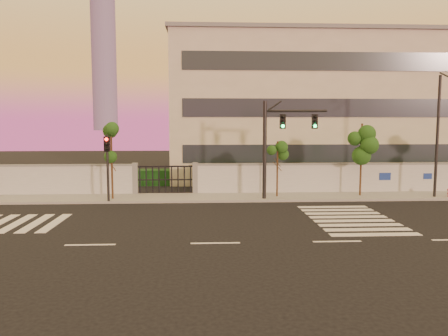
{
  "coord_description": "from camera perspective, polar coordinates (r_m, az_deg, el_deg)",
  "views": [
    {
      "loc": [
        -0.51,
        -17.23,
        4.85
      ],
      "look_at": [
        0.65,
        6.0,
        2.44
      ],
      "focal_mm": 35.0,
      "sensor_mm": 36.0,
      "label": 1
    }
  ],
  "objects": [
    {
      "name": "ground",
      "position": [
        17.91,
        -1.13,
        -9.81
      ],
      "size": [
        120.0,
        120.0,
        0.0
      ],
      "primitive_type": "plane",
      "color": "black",
      "rests_on": "ground"
    },
    {
      "name": "sidewalk",
      "position": [
        28.15,
        -1.79,
        -3.86
      ],
      "size": [
        60.0,
        3.0,
        0.15
      ],
      "primitive_type": "cube",
      "color": "gray",
      "rests_on": "ground"
    },
    {
      "name": "perimeter_wall",
      "position": [
        29.48,
        -1.65,
        -1.46
      ],
      "size": [
        60.0,
        0.36,
        2.2
      ],
      "color": "#A9ABB1",
      "rests_on": "ground"
    },
    {
      "name": "hedge_row",
      "position": [
        32.27,
        0.14,
        -1.27
      ],
      "size": [
        41.0,
        4.25,
        1.8
      ],
      "color": "#103816",
      "rests_on": "ground"
    },
    {
      "name": "institutional_building",
      "position": [
        40.38,
        10.86,
        7.65
      ],
      "size": [
        24.4,
        12.4,
        12.25
      ],
      "color": "#BBB49E",
      "rests_on": "ground"
    },
    {
      "name": "distant_skyscraper",
      "position": [
        309.47,
        -15.48,
        16.33
      ],
      "size": [
        16.0,
        16.0,
        118.0
      ],
      "color": "slate",
      "rests_on": "ground"
    },
    {
      "name": "road_markings",
      "position": [
        21.57,
        -5.67,
        -7.09
      ],
      "size": [
        57.0,
        7.62,
        0.02
      ],
      "color": "silver",
      "rests_on": "ground"
    },
    {
      "name": "street_tree_c",
      "position": [
        27.8,
        -14.46,
        3.03
      ],
      "size": [
        1.49,
        1.18,
        4.82
      ],
      "color": "#382314",
      "rests_on": "ground"
    },
    {
      "name": "street_tree_d",
      "position": [
        28.12,
        7.03,
        1.51
      ],
      "size": [
        1.32,
        1.05,
        3.68
      ],
      "color": "#382314",
      "rests_on": "ground"
    },
    {
      "name": "street_tree_e",
      "position": [
        29.57,
        17.56,
        3.1
      ],
      "size": [
        1.5,
        1.2,
        4.82
      ],
      "color": "#382314",
      "rests_on": "ground"
    },
    {
      "name": "traffic_signal_main",
      "position": [
        27.23,
        6.98,
        3.88
      ],
      "size": [
        3.9,
        0.76,
        6.19
      ],
      "rotation": [
        0.0,
        0.0,
        -0.16
      ],
      "color": "black",
      "rests_on": "ground"
    },
    {
      "name": "traffic_signal_secondary",
      "position": [
        27.02,
        -14.98,
        1.0
      ],
      "size": [
        0.32,
        0.33,
        4.15
      ],
      "rotation": [
        0.0,
        0.0,
        -0.12
      ],
      "color": "black",
      "rests_on": "ground"
    },
    {
      "name": "streetlight_east",
      "position": [
        30.61,
        26.28,
        4.51
      ],
      "size": [
        0.49,
        1.97,
        8.19
      ],
      "color": "black",
      "rests_on": "ground"
    }
  ]
}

